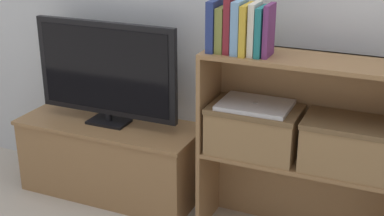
% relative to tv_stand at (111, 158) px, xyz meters
% --- Properties ---
extents(tv_stand, '(1.01, 0.40, 0.42)m').
position_rel_tv_stand_xyz_m(tv_stand, '(0.00, 0.00, 0.00)').
color(tv_stand, olive).
rests_on(tv_stand, ground_plane).
extents(tv, '(0.82, 0.14, 0.56)m').
position_rel_tv_stand_xyz_m(tv, '(0.00, -0.00, 0.51)').
color(tv, black).
rests_on(tv, tv_stand).
extents(bookshelf_lower_tier, '(0.93, 0.30, 0.44)m').
position_rel_tv_stand_xyz_m(bookshelf_lower_tier, '(1.06, 0.02, 0.07)').
color(bookshelf_lower_tier, olive).
rests_on(bookshelf_lower_tier, ground_plane).
extents(bookshelf_upper_tier, '(0.93, 0.30, 0.48)m').
position_rel_tv_stand_xyz_m(bookshelf_upper_tier, '(1.06, 0.02, 0.53)').
color(bookshelf_upper_tier, olive).
rests_on(bookshelf_upper_tier, bookshelf_lower_tier).
extents(book_navy, '(0.04, 0.14, 0.23)m').
position_rel_tv_stand_xyz_m(book_navy, '(0.64, -0.09, 0.82)').
color(book_navy, navy).
rests_on(book_navy, bookshelf_upper_tier).
extents(book_olive, '(0.04, 0.13, 0.20)m').
position_rel_tv_stand_xyz_m(book_olive, '(0.68, -0.09, 0.81)').
color(book_olive, olive).
rests_on(book_olive, bookshelf_upper_tier).
extents(book_maroon, '(0.03, 0.12, 0.25)m').
position_rel_tv_stand_xyz_m(book_maroon, '(0.72, -0.09, 0.83)').
color(book_maroon, maroon).
rests_on(book_maroon, bookshelf_upper_tier).
extents(book_skyblue, '(0.04, 0.14, 0.24)m').
position_rel_tv_stand_xyz_m(book_skyblue, '(0.76, -0.09, 0.83)').
color(book_skyblue, '#709ECC').
rests_on(book_skyblue, bookshelf_upper_tier).
extents(book_mustard, '(0.03, 0.16, 0.22)m').
position_rel_tv_stand_xyz_m(book_mustard, '(0.80, -0.09, 0.82)').
color(book_mustard, gold).
rests_on(book_mustard, bookshelf_upper_tier).
extents(book_ivory, '(0.03, 0.13, 0.23)m').
position_rel_tv_stand_xyz_m(book_ivory, '(0.83, -0.09, 0.82)').
color(book_ivory, silver).
rests_on(book_ivory, bookshelf_upper_tier).
extents(book_teal, '(0.03, 0.14, 0.22)m').
position_rel_tv_stand_xyz_m(book_teal, '(0.86, -0.09, 0.82)').
color(book_teal, '#1E7075').
rests_on(book_teal, bookshelf_upper_tier).
extents(book_plum, '(0.02, 0.12, 0.23)m').
position_rel_tv_stand_xyz_m(book_plum, '(0.89, -0.09, 0.82)').
color(book_plum, '#6B2D66').
rests_on(book_plum, bookshelf_upper_tier).
extents(storage_basket_left, '(0.42, 0.26, 0.23)m').
position_rel_tv_stand_xyz_m(storage_basket_left, '(0.84, -0.06, 0.35)').
color(storage_basket_left, '#937047').
rests_on(storage_basket_left, bookshelf_lower_tier).
extents(storage_basket_right, '(0.42, 0.26, 0.23)m').
position_rel_tv_stand_xyz_m(storage_basket_right, '(1.28, -0.06, 0.35)').
color(storage_basket_right, '#937047').
rests_on(storage_basket_right, bookshelf_lower_tier).
extents(laptop, '(0.33, 0.24, 0.02)m').
position_rel_tv_stand_xyz_m(laptop, '(0.84, -0.06, 0.46)').
color(laptop, '#BCBCC1').
rests_on(laptop, storage_basket_left).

